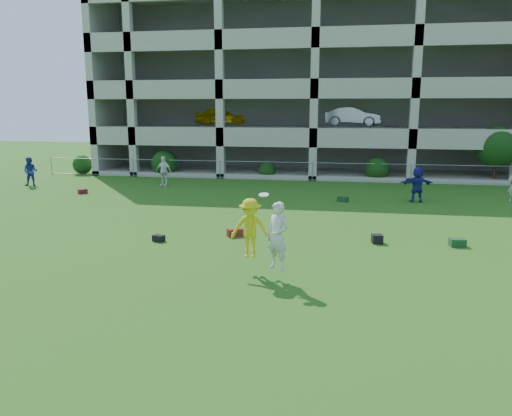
% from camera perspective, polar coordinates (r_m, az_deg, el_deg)
% --- Properties ---
extents(ground, '(100.00, 100.00, 0.00)m').
position_cam_1_polar(ground, '(13.40, 1.50, -8.53)').
color(ground, '#235114').
rests_on(ground, ground).
extents(bystander_a, '(0.97, 0.84, 1.70)m').
position_cam_1_polar(bystander_a, '(32.36, -24.37, 3.81)').
color(bystander_a, navy).
rests_on(bystander_a, ground).
extents(bystander_b, '(1.10, 0.66, 1.76)m').
position_cam_1_polar(bystander_b, '(30.01, -10.53, 4.17)').
color(bystander_b, white).
rests_on(bystander_b, ground).
extents(bystander_d, '(1.67, 0.74, 1.73)m').
position_cam_1_polar(bystander_d, '(25.65, 17.94, 2.57)').
color(bystander_d, navy).
rests_on(bystander_d, ground).
extents(bag_red_a, '(0.63, 0.54, 0.28)m').
position_cam_1_polar(bag_red_a, '(18.02, -2.41, -2.82)').
color(bag_red_a, '#56110E').
rests_on(bag_red_a, ground).
extents(bag_black_b, '(0.46, 0.38, 0.22)m').
position_cam_1_polar(bag_black_b, '(17.68, -11.06, -3.41)').
color(bag_black_b, black).
rests_on(bag_black_b, ground).
extents(bag_green_c, '(0.54, 0.41, 0.26)m').
position_cam_1_polar(bag_green_c, '(18.05, 22.03, -3.68)').
color(bag_green_c, '#153A1B').
rests_on(bag_green_c, ground).
extents(crate_d, '(0.40, 0.40, 0.30)m').
position_cam_1_polar(crate_d, '(17.61, 13.68, -3.45)').
color(crate_d, black).
rests_on(crate_d, ground).
extents(bag_red_f, '(0.50, 0.53, 0.24)m').
position_cam_1_polar(bag_red_f, '(28.49, -19.19, 1.80)').
color(bag_red_f, '#5C0F1F').
rests_on(bag_red_f, ground).
extents(bag_green_g, '(0.58, 0.53, 0.25)m').
position_cam_1_polar(bag_green_g, '(24.96, 9.89, 1.00)').
color(bag_green_g, '#143918').
rests_on(bag_green_g, ground).
extents(frisbee_contest, '(1.80, 1.20, 2.03)m').
position_cam_1_polar(frisbee_contest, '(13.62, 0.35, -2.60)').
color(frisbee_contest, yellow).
rests_on(frisbee_contest, ground).
extents(parking_garage, '(30.00, 14.00, 12.00)m').
position_cam_1_polar(parking_garage, '(40.23, 7.39, 13.40)').
color(parking_garage, '#9E998C').
rests_on(parking_garage, ground).
extents(fence, '(36.06, 0.06, 1.20)m').
position_cam_1_polar(fence, '(31.76, 6.47, 4.20)').
color(fence, gray).
rests_on(fence, ground).
extents(shrub_row, '(34.38, 2.52, 3.50)m').
position_cam_1_polar(shrub_row, '(32.43, 14.74, 5.64)').
color(shrub_row, '#163D11').
rests_on(shrub_row, ground).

